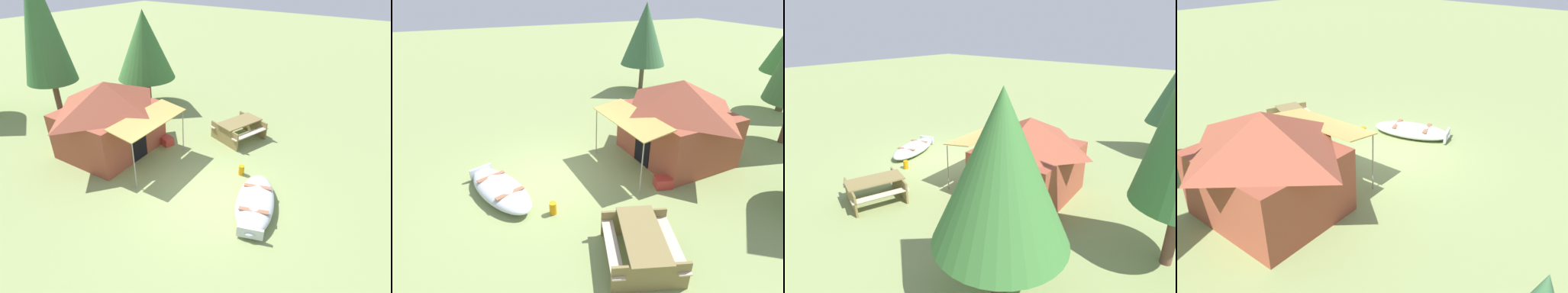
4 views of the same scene
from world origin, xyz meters
TOP-DOWN VIEW (x-y plane):
  - ground_plane at (0.00, 0.00)m, footprint 80.00×80.00m
  - beached_rowboat at (0.31, -1.61)m, footprint 2.91×1.92m
  - canvas_cabin_tent at (0.26, 4.34)m, footprint 3.62×4.10m
  - picnic_table at (3.81, 0.82)m, footprint 2.15×2.01m
  - cooler_box at (1.73, 2.88)m, footprint 0.51×0.58m
  - fuel_can at (1.61, -0.47)m, footprint 0.23×0.23m
  - pine_tree_back_right at (4.39, 6.25)m, footprint 2.75×2.75m
  - pine_tree_far_center at (1.05, 8.78)m, footprint 2.19×2.19m

SIDE VIEW (x-z plane):
  - ground_plane at x=0.00m, z-range 0.00..0.00m
  - cooler_box at x=1.73m, z-range 0.00..0.31m
  - fuel_can at x=1.61m, z-range 0.00..0.33m
  - beached_rowboat at x=0.31m, z-range 0.01..0.43m
  - picnic_table at x=3.81m, z-range 0.10..0.86m
  - canvas_cabin_tent at x=0.26m, z-range 0.05..2.74m
  - pine_tree_back_right at x=4.39m, z-range 0.67..5.13m
  - pine_tree_far_center at x=1.05m, z-range 0.80..7.53m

